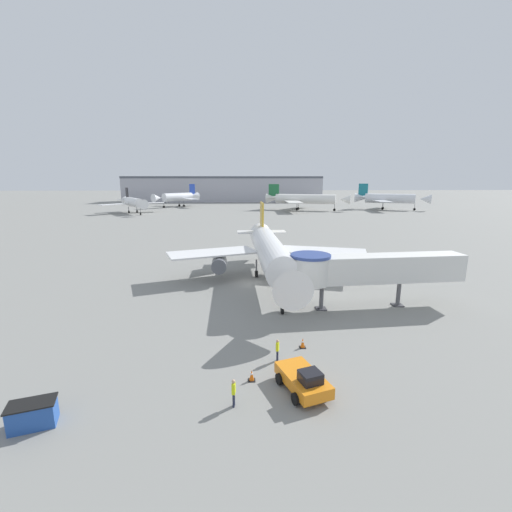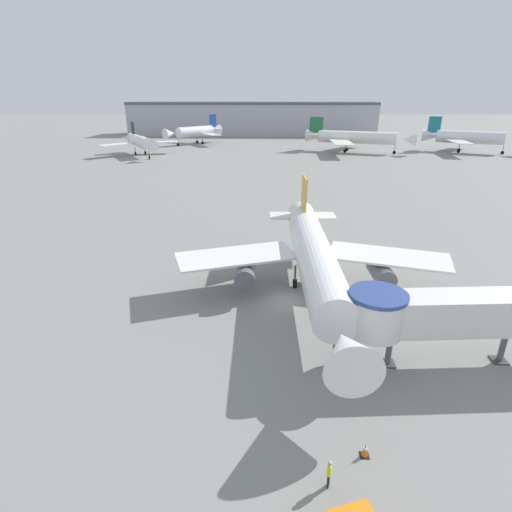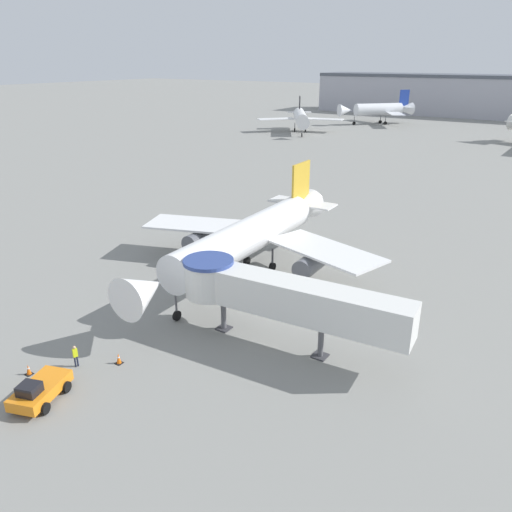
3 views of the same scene
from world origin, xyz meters
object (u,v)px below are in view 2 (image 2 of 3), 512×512
main_airplane (315,258)px  background_jet_teal_tail (468,137)px  background_jet_green_tail (354,137)px  background_jet_blue_tail (196,132)px  background_jet_black_tail (140,142)px  ground_crew_marshaller (329,472)px  traffic_cone_near_nose (365,450)px  jet_bridge (458,313)px

main_airplane → background_jet_teal_tail: size_ratio=1.02×
background_jet_green_tail → background_jet_teal_tail: 38.89m
background_jet_blue_tail → background_jet_black_tail: background_jet_blue_tail is taller
main_airplane → background_jet_teal_tail: bearing=58.3°
background_jet_black_tail → background_jet_green_tail: (71.30, 11.20, 0.55)m
background_jet_black_tail → background_jet_teal_tail: bearing=-25.1°
background_jet_teal_tail → ground_crew_marshaller: bearing=178.3°
main_airplane → traffic_cone_near_nose: main_airplane is taller
jet_bridge → traffic_cone_near_nose: (-8.02, -8.69, -3.90)m
background_jet_blue_tail → background_jet_green_tail: 62.88m
traffic_cone_near_nose → background_jet_black_tail: (-48.36, 116.20, 4.03)m
background_jet_black_tail → background_jet_teal_tail: 110.85m
background_jet_blue_tail → background_jet_green_tail: background_jet_green_tail is taller
jet_bridge → background_jet_blue_tail: (-44.02, 140.59, 0.58)m
background_jet_green_tail → background_jet_teal_tail: background_jet_teal_tail is taller
jet_bridge → background_jet_teal_tail: background_jet_teal_tail is taller
background_jet_black_tail → background_jet_green_tail: 72.18m
background_jet_green_tail → ground_crew_marshaller: bearing=-172.0°
ground_crew_marshaller → background_jet_teal_tail: size_ratio=0.06×
main_airplane → background_jet_blue_tail: (-34.84, 130.43, 0.74)m
traffic_cone_near_nose → background_jet_green_tail: bearing=79.8°
ground_crew_marshaller → background_jet_green_tail: 131.86m
background_jet_green_tail → background_jet_teal_tail: (38.87, 1.02, 0.08)m
background_jet_blue_tail → ground_crew_marshaller: bearing=-35.2°
jet_bridge → background_jet_green_tail: 119.64m
main_airplane → jet_bridge: bearing=-49.7°
jet_bridge → traffic_cone_near_nose: jet_bridge is taller
main_airplane → background_jet_black_tail: 108.18m
background_jet_blue_tail → background_jet_teal_tail: size_ratio=0.75×
traffic_cone_near_nose → background_jet_black_tail: background_jet_black_tail is taller
jet_bridge → ground_crew_marshaller: 15.19m
jet_bridge → background_jet_teal_tail: 131.25m
ground_crew_marshaller → background_jet_teal_tail: bearing=-6.8°
traffic_cone_near_nose → background_jet_black_tail: bearing=112.6°
main_airplane → background_jet_black_tail: size_ratio=1.28×
traffic_cone_near_nose → background_jet_blue_tail: (-36.00, 149.29, 4.48)m
main_airplane → jet_bridge: (9.18, -10.16, 0.15)m
main_airplane → background_jet_blue_tail: 135.01m
background_jet_black_tail → traffic_cone_near_nose: bearing=-98.9°
jet_bridge → background_jet_green_tail: size_ratio=0.51×
traffic_cone_near_nose → background_jet_teal_tail: bearing=64.3°
main_airplane → traffic_cone_near_nose: 19.26m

